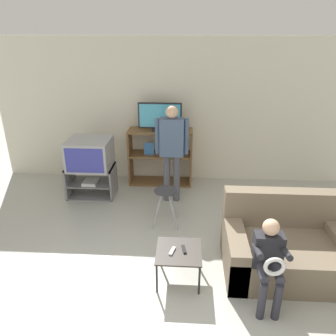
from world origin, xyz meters
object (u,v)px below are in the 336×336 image
(couch, at_px, (285,248))
(person_seated_child, at_px, (269,258))
(television_main, at_px, (90,154))
(media_shelf, at_px, (160,156))
(snack_table, at_px, (179,254))
(folding_stool, at_px, (165,197))
(tv_stand, at_px, (92,181))
(television_flat, at_px, (160,117))
(remote_control_black, at_px, (184,249))
(person_standing_adult, at_px, (172,145))
(remote_control_white, at_px, (172,251))

(couch, height_order, person_seated_child, person_seated_child)
(television_main, xyz_separation_m, media_shelf, (1.13, 0.60, -0.25))
(snack_table, bearing_deg, folding_stool, 101.20)
(tv_stand, relative_size, television_main, 1.16)
(television_flat, xyz_separation_m, remote_control_black, (0.48, -2.56, -0.86))
(snack_table, bearing_deg, media_shelf, 99.30)
(television_main, relative_size, television_flat, 0.90)
(tv_stand, xyz_separation_m, folding_stool, (1.34, -0.84, 0.19))
(folding_stool, distance_m, couch, 1.75)
(couch, xyz_separation_m, person_seated_child, (-0.35, -0.56, 0.29))
(remote_control_black, height_order, person_seated_child, person_seated_child)
(snack_table, xyz_separation_m, person_seated_child, (0.92, -0.29, 0.22))
(tv_stand, distance_m, snack_table, 2.55)
(folding_stool, distance_m, remote_control_black, 1.19)
(remote_control_black, xyz_separation_m, couch, (1.21, 0.25, -0.12))
(folding_stool, height_order, person_standing_adult, person_standing_adult)
(television_main, bearing_deg, tv_stand, 152.17)
(person_standing_adult, bearing_deg, television_flat, 110.09)
(snack_table, xyz_separation_m, remote_control_white, (-0.07, -0.02, 0.05))
(snack_table, height_order, person_seated_child, person_seated_child)
(television_main, height_order, snack_table, television_main)
(tv_stand, relative_size, media_shelf, 0.69)
(media_shelf, xyz_separation_m, remote_control_white, (0.35, -2.61, -0.12))
(remote_control_white, bearing_deg, media_shelf, 113.70)
(television_main, bearing_deg, snack_table, -52.08)
(couch, bearing_deg, tv_stand, 148.60)
(media_shelf, relative_size, television_flat, 1.51)
(person_standing_adult, bearing_deg, couch, -48.54)
(television_flat, relative_size, remote_control_white, 5.31)
(media_shelf, relative_size, remote_control_white, 8.03)
(tv_stand, distance_m, person_seated_child, 3.40)
(person_seated_child, bearing_deg, folding_stool, 128.23)
(television_main, bearing_deg, person_seated_child, -42.76)
(folding_stool, height_order, remote_control_black, folding_stool)
(television_main, xyz_separation_m, couch, (2.82, -1.72, -0.49))
(tv_stand, relative_size, folding_stool, 1.42)
(tv_stand, distance_m, media_shelf, 1.32)
(television_flat, bearing_deg, media_shelf, 89.11)
(remote_control_black, distance_m, remote_control_white, 0.14)
(media_shelf, xyz_separation_m, remote_control_black, (0.48, -2.57, -0.12))
(remote_control_black, bearing_deg, remote_control_white, -174.66)
(television_flat, distance_m, remote_control_white, 2.76)
(television_flat, distance_m, folding_stool, 1.63)
(couch, height_order, person_standing_adult, person_standing_adult)
(television_flat, height_order, folding_stool, television_flat)
(television_main, height_order, remote_control_black, television_main)
(snack_table, bearing_deg, person_seated_child, -17.67)
(snack_table, bearing_deg, television_flat, 99.35)
(snack_table, bearing_deg, remote_control_black, 15.37)
(person_seated_child, bearing_deg, tv_stand, 137.36)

